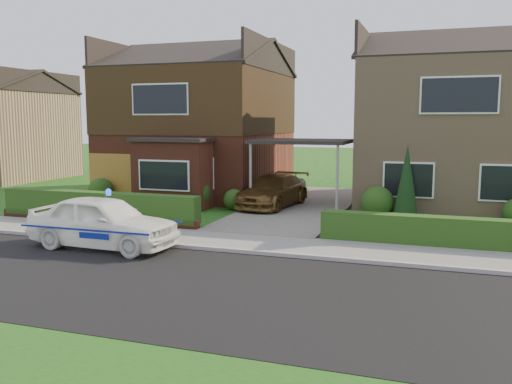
% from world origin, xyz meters
% --- Properties ---
extents(ground, '(120.00, 120.00, 0.00)m').
position_xyz_m(ground, '(0.00, 0.00, 0.00)').
color(ground, '#144412').
rests_on(ground, ground).
extents(road, '(60.00, 6.00, 0.02)m').
position_xyz_m(road, '(0.00, 0.00, 0.00)').
color(road, black).
rests_on(road, ground).
extents(kerb, '(60.00, 0.16, 0.12)m').
position_xyz_m(kerb, '(0.00, 3.05, 0.06)').
color(kerb, '#9E9993').
rests_on(kerb, ground).
extents(sidewalk, '(60.00, 2.00, 0.10)m').
position_xyz_m(sidewalk, '(0.00, 4.10, 0.05)').
color(sidewalk, slate).
rests_on(sidewalk, ground).
extents(driveway, '(3.80, 12.00, 0.12)m').
position_xyz_m(driveway, '(0.00, 11.00, 0.06)').
color(driveway, '#666059').
rests_on(driveway, ground).
extents(house_left, '(7.50, 9.53, 7.25)m').
position_xyz_m(house_left, '(-5.78, 13.90, 3.81)').
color(house_left, brown).
rests_on(house_left, ground).
extents(house_right, '(7.50, 8.06, 7.25)m').
position_xyz_m(house_right, '(5.80, 13.99, 3.66)').
color(house_right, tan).
rests_on(house_right, ground).
extents(carport_link, '(3.80, 3.00, 2.77)m').
position_xyz_m(carport_link, '(0.00, 10.95, 2.66)').
color(carport_link, black).
rests_on(carport_link, ground).
extents(garage_door, '(2.20, 0.10, 2.10)m').
position_xyz_m(garage_door, '(-8.25, 9.96, 1.05)').
color(garage_door, olive).
rests_on(garage_door, ground).
extents(dwarf_wall, '(7.70, 0.25, 0.36)m').
position_xyz_m(dwarf_wall, '(-5.80, 5.30, 0.18)').
color(dwarf_wall, brown).
rests_on(dwarf_wall, ground).
extents(hedge_left, '(7.50, 0.55, 0.90)m').
position_xyz_m(hedge_left, '(-5.80, 5.45, 0.00)').
color(hedge_left, '#193C13').
rests_on(hedge_left, ground).
extents(hedge_right, '(7.50, 0.55, 0.80)m').
position_xyz_m(hedge_right, '(5.80, 5.35, 0.00)').
color(hedge_right, '#193C13').
rests_on(hedge_right, ground).
extents(shrub_left_far, '(1.08, 1.08, 1.08)m').
position_xyz_m(shrub_left_far, '(-8.50, 9.50, 0.54)').
color(shrub_left_far, '#193C13').
rests_on(shrub_left_far, ground).
extents(shrub_left_mid, '(1.32, 1.32, 1.32)m').
position_xyz_m(shrub_left_mid, '(-4.00, 9.30, 0.66)').
color(shrub_left_mid, '#193C13').
rests_on(shrub_left_mid, ground).
extents(shrub_left_near, '(0.84, 0.84, 0.84)m').
position_xyz_m(shrub_left_near, '(-2.40, 9.60, 0.42)').
color(shrub_left_near, '#193C13').
rests_on(shrub_left_near, ground).
extents(shrub_right_near, '(1.20, 1.20, 1.20)m').
position_xyz_m(shrub_right_near, '(3.20, 9.40, 0.60)').
color(shrub_right_near, '#193C13').
rests_on(shrub_right_near, ground).
extents(conifer_a, '(0.90, 0.90, 2.60)m').
position_xyz_m(conifer_a, '(4.20, 9.20, 1.30)').
color(conifer_a, black).
rests_on(conifer_a, ground).
extents(neighbour_left, '(6.50, 7.00, 5.20)m').
position_xyz_m(neighbour_left, '(-20.00, 16.00, 2.60)').
color(neighbour_left, tan).
rests_on(neighbour_left, ground).
extents(police_car, '(3.96, 4.37, 1.63)m').
position_xyz_m(police_car, '(-3.51, 2.40, 0.73)').
color(police_car, white).
rests_on(police_car, ground).
extents(driveway_car, '(2.26, 4.50, 1.25)m').
position_xyz_m(driveway_car, '(-1.00, 10.33, 0.75)').
color(driveway_car, brown).
rests_on(driveway_car, driveway).
extents(potted_plant_a, '(0.48, 0.37, 0.80)m').
position_xyz_m(potted_plant_a, '(-5.15, 7.37, 0.40)').
color(potted_plant_a, gray).
rests_on(potted_plant_a, ground).
extents(potted_plant_b, '(0.48, 0.46, 0.67)m').
position_xyz_m(potted_plant_b, '(-6.62, 8.02, 0.34)').
color(potted_plant_b, gray).
rests_on(potted_plant_b, ground).
extents(potted_plant_c, '(0.47, 0.47, 0.68)m').
position_xyz_m(potted_plant_c, '(-6.47, 6.00, 0.34)').
color(potted_plant_c, gray).
rests_on(potted_plant_c, ground).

